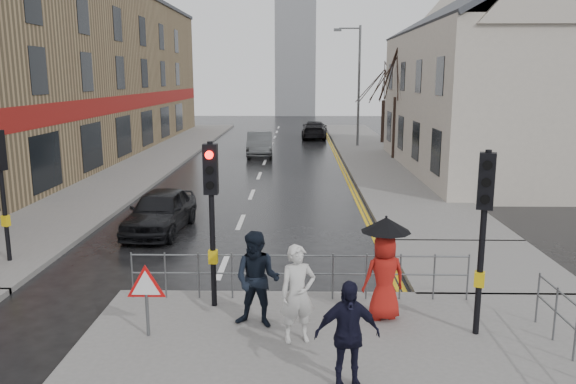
{
  "coord_description": "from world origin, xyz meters",
  "views": [
    {
      "loc": [
        1.92,
        -10.65,
        4.76
      ],
      "look_at": [
        1.66,
        3.54,
        1.85
      ],
      "focal_mm": 35.0,
      "sensor_mm": 36.0,
      "label": 1
    }
  ],
  "objects_px": {
    "pedestrian_a": "(298,294)",
    "pedestrian_d": "(347,335)",
    "car_parked": "(160,211)",
    "pedestrian_with_umbrella": "(385,264)",
    "car_mid": "(260,144)",
    "pedestrian_b": "(257,280)"
  },
  "relations": [
    {
      "from": "pedestrian_a",
      "to": "pedestrian_d",
      "type": "xyz_separation_m",
      "value": [
        0.74,
        -1.51,
        -0.03
      ]
    },
    {
      "from": "pedestrian_d",
      "to": "car_parked",
      "type": "xyz_separation_m",
      "value": [
        -5.04,
        9.15,
        -0.32
      ]
    },
    {
      "from": "pedestrian_with_umbrella",
      "to": "car_parked",
      "type": "bearing_deg",
      "value": 131.97
    },
    {
      "from": "pedestrian_d",
      "to": "car_mid",
      "type": "relative_size",
      "value": 0.39
    },
    {
      "from": "pedestrian_d",
      "to": "car_parked",
      "type": "height_order",
      "value": "pedestrian_d"
    },
    {
      "from": "pedestrian_a",
      "to": "pedestrian_with_umbrella",
      "type": "height_order",
      "value": "pedestrian_with_umbrella"
    },
    {
      "from": "pedestrian_d",
      "to": "car_mid",
      "type": "distance_m",
      "value": 26.84
    },
    {
      "from": "pedestrian_a",
      "to": "pedestrian_d",
      "type": "height_order",
      "value": "pedestrian_a"
    },
    {
      "from": "pedestrian_with_umbrella",
      "to": "car_mid",
      "type": "distance_m",
      "value": 24.49
    },
    {
      "from": "pedestrian_a",
      "to": "car_parked",
      "type": "bearing_deg",
      "value": 103.07
    },
    {
      "from": "pedestrian_with_umbrella",
      "to": "car_mid",
      "type": "bearing_deg",
      "value": 99.51
    },
    {
      "from": "car_mid",
      "to": "pedestrian_with_umbrella",
      "type": "bearing_deg",
      "value": -83.37
    },
    {
      "from": "pedestrian_b",
      "to": "pedestrian_a",
      "type": "bearing_deg",
      "value": -25.73
    },
    {
      "from": "car_parked",
      "to": "pedestrian_d",
      "type": "bearing_deg",
      "value": -57.09
    },
    {
      "from": "pedestrian_a",
      "to": "car_mid",
      "type": "xyz_separation_m",
      "value": [
        -2.38,
        25.15,
        -0.3
      ]
    },
    {
      "from": "car_mid",
      "to": "car_parked",
      "type": "bearing_deg",
      "value": -99.15
    },
    {
      "from": "pedestrian_a",
      "to": "car_mid",
      "type": "relative_size",
      "value": 0.4
    },
    {
      "from": "pedestrian_b",
      "to": "car_mid",
      "type": "xyz_separation_m",
      "value": [
        -1.62,
        24.54,
        -0.33
      ]
    },
    {
      "from": "pedestrian_a",
      "to": "pedestrian_b",
      "type": "height_order",
      "value": "pedestrian_b"
    },
    {
      "from": "pedestrian_with_umbrella",
      "to": "pedestrian_d",
      "type": "bearing_deg",
      "value": -110.26
    },
    {
      "from": "pedestrian_b",
      "to": "car_parked",
      "type": "relative_size",
      "value": 0.47
    },
    {
      "from": "pedestrian_with_umbrella",
      "to": "car_mid",
      "type": "xyz_separation_m",
      "value": [
        -4.05,
        24.15,
        -0.53
      ]
    }
  ]
}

